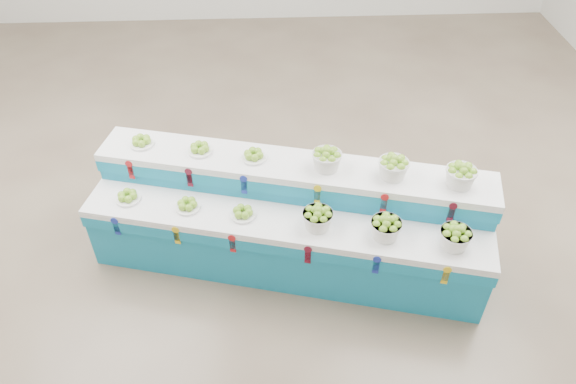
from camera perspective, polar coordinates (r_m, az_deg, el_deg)
The scene contains 14 objects.
ground at distance 6.08m, azimuth -1.23°, elevation -1.53°, with size 10.00×10.00×0.00m, color brown.
display_stand at distance 5.19m, azimuth -0.00°, elevation -2.99°, with size 3.73×0.96×1.02m, color teal, non-canonical shape.
plate_lower_left at distance 5.27m, azimuth -16.42°, elevation -0.38°, with size 0.23×0.23×0.10m, color white.
plate_lower_mid at distance 5.05m, azimuth -10.47°, elevation -1.26°, with size 0.23×0.23×0.10m, color white.
plate_lower_right at distance 4.91m, azimuth -4.75°, elevation -2.08°, with size 0.23×0.23×0.10m, color white.
basket_lower_left at distance 4.77m, azimuth 3.12°, elevation -2.71°, with size 0.27×0.27×0.20m, color silver, non-canonical shape.
basket_lower_mid at distance 4.75m, azimuth 10.19°, elevation -3.64°, with size 0.27×0.27×0.20m, color silver, non-canonical shape.
basket_lower_right at distance 4.81m, azimuth 17.08°, elevation -4.50°, with size 0.27×0.27×0.20m, color silver, non-canonical shape.
plate_upper_left at distance 5.40m, azimuth -15.07°, elevation 5.19°, with size 0.23×0.23×0.10m, color white.
plate_upper_mid at distance 5.19m, azimuth -9.20°, elevation 4.57°, with size 0.23×0.23×0.10m, color white.
plate_upper_right at distance 5.06m, azimuth -3.59°, elevation 3.93°, with size 0.23×0.23×0.10m, color white.
basket_upper_left at distance 4.92m, azimuth 4.08°, elevation 3.48°, with size 0.27×0.27×0.20m, color silver, non-canonical shape.
basket_upper_mid at distance 4.91m, azimuth 10.93°, elevation 2.60°, with size 0.27×0.27×0.20m, color silver, non-canonical shape.
basket_upper_right at distance 4.96m, azimuth 17.59°, elevation 1.70°, with size 0.27×0.27×0.20m, color silver, non-canonical shape.
Camera 1 is at (-0.09, -4.45, 4.14)m, focal length 34.04 mm.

